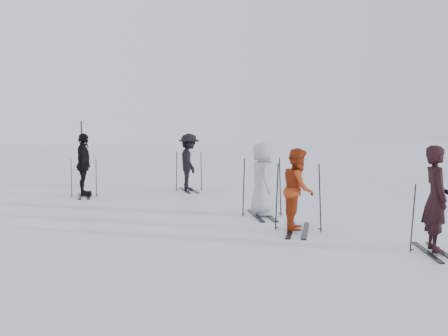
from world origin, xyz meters
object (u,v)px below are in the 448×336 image
at_px(skier_uphill_left, 84,166).
at_px(piste_marker, 82,150).
at_px(skier_red, 298,191).
at_px(skier_uphill_far, 189,163).
at_px(skier_grey, 262,180).
at_px(skier_near_dark, 436,200).

xyz_separation_m(skier_uphill_left, piste_marker, (-0.14, 5.63, 0.23)).
distance_m(skier_red, skier_uphill_far, 7.51).
height_order(skier_red, skier_grey, skier_grey).
xyz_separation_m(skier_near_dark, skier_grey, (-1.56, 4.25, -0.02)).
xyz_separation_m(skier_near_dark, skier_uphill_far, (-2.28, 9.77, 0.06)).
bearing_deg(skier_near_dark, skier_red, 48.82).
bearing_deg(skier_near_dark, piste_marker, 38.39).
bearing_deg(skier_red, skier_near_dark, -124.79).
relative_size(skier_uphill_left, piste_marker, 0.80).
distance_m(skier_uphill_far, piste_marker, 5.85).
distance_m(skier_near_dark, skier_uphill_left, 10.49).
distance_m(skier_grey, skier_uphill_far, 5.58).
relative_size(skier_uphill_far, piste_marker, 0.79).
bearing_deg(skier_uphill_left, skier_near_dark, -148.36).
relative_size(skier_near_dark, skier_grey, 1.03).
relative_size(skier_red, skier_uphill_left, 0.87).
bearing_deg(skier_uphill_left, skier_red, -148.34).
xyz_separation_m(skier_red, piste_marker, (-4.23, 12.23, 0.35)).
height_order(skier_near_dark, skier_uphill_left, skier_uphill_left).
relative_size(skier_near_dark, skier_uphill_far, 0.94).
xyz_separation_m(skier_grey, skier_uphill_left, (-3.96, 4.67, 0.09)).
height_order(skier_grey, skier_uphill_left, skier_uphill_left).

